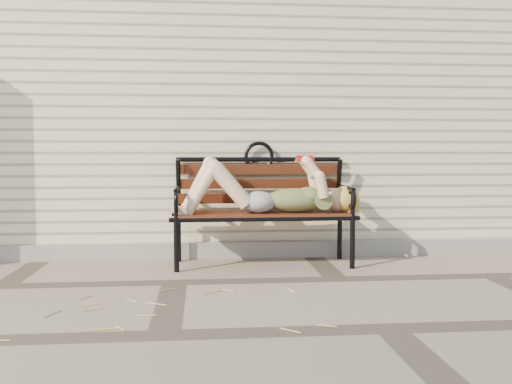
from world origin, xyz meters
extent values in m
plane|color=gray|center=(0.00, 0.00, 0.00)|extent=(80.00, 80.00, 0.00)
cube|color=#F2E7BD|center=(0.00, 3.00, 1.50)|extent=(8.00, 4.00, 3.00)
cube|color=#A5A195|center=(0.00, 0.97, 0.07)|extent=(8.00, 0.10, 0.15)
cylinder|color=black|center=(0.00, 0.39, 0.22)|extent=(0.04, 0.04, 0.45)
cylinder|color=black|center=(0.00, 0.84, 0.22)|extent=(0.04, 0.04, 0.45)
cylinder|color=black|center=(1.47, 0.39, 0.22)|extent=(0.04, 0.04, 0.45)
cylinder|color=black|center=(1.47, 0.84, 0.22)|extent=(0.04, 0.04, 0.45)
cube|color=#5B2317|center=(0.73, 0.61, 0.45)|extent=(1.52, 0.49, 0.03)
cylinder|color=black|center=(0.73, 0.39, 0.43)|extent=(1.60, 0.04, 0.04)
cylinder|color=black|center=(0.73, 0.84, 0.43)|extent=(1.60, 0.04, 0.04)
torus|color=black|center=(0.73, 0.94, 0.95)|extent=(0.28, 0.04, 0.28)
ellipsoid|color=#0A3447|center=(1.01, 0.58, 0.57)|extent=(0.54, 0.31, 0.21)
ellipsoid|color=#0A3447|center=(1.13, 0.58, 0.60)|extent=(0.26, 0.30, 0.16)
ellipsoid|color=#A7A6AB|center=(0.69, 0.58, 0.55)|extent=(0.30, 0.34, 0.19)
sphere|color=beige|center=(1.40, 0.58, 0.57)|extent=(0.22, 0.22, 0.22)
ellipsoid|color=#DEB253|center=(1.45, 0.58, 0.57)|extent=(0.25, 0.25, 0.23)
cube|color=#A51712|center=(1.09, 0.58, 0.95)|extent=(0.14, 0.02, 0.02)
cube|color=white|center=(1.09, 0.54, 0.92)|extent=(0.14, 0.09, 0.05)
cube|color=white|center=(1.09, 0.62, 0.92)|extent=(0.14, 0.09, 0.05)
cube|color=#A51712|center=(1.09, 0.54, 0.92)|extent=(0.15, 0.09, 0.05)
cube|color=#A51712|center=(1.09, 0.63, 0.92)|extent=(0.15, 0.09, 0.05)
cylinder|color=#E3C96E|center=(0.24, -0.40, 0.01)|extent=(0.15, 0.08, 0.01)
cylinder|color=#E3C96E|center=(0.88, -0.90, 0.01)|extent=(0.12, 0.04, 0.01)
cylinder|color=#E3C96E|center=(-1.16, -0.22, 0.01)|extent=(0.03, 0.14, 0.01)
cylinder|color=#E3C96E|center=(0.48, 0.13, 0.01)|extent=(0.15, 0.08, 0.01)
cylinder|color=#E3C96E|center=(0.13, -1.12, 0.01)|extent=(0.07, 0.08, 0.01)
cylinder|color=#E3C96E|center=(0.87, -0.97, 0.01)|extent=(0.09, 0.05, 0.01)
cylinder|color=#E3C96E|center=(-1.30, 0.09, 0.01)|extent=(0.04, 0.07, 0.01)
cylinder|color=#E3C96E|center=(-0.38, -0.98, 0.01)|extent=(0.07, 0.09, 0.01)
cylinder|color=#E3C96E|center=(0.51, -1.07, 0.01)|extent=(0.06, 0.15, 0.01)
cylinder|color=#E3C96E|center=(-1.02, -0.04, 0.01)|extent=(0.09, 0.03, 0.01)
cylinder|color=#E3C96E|center=(0.32, -0.24, 0.01)|extent=(0.13, 0.07, 0.01)
cylinder|color=#E3C96E|center=(0.35, -1.42, 0.01)|extent=(0.04, 0.07, 0.01)
camera|label=1|loc=(0.21, -4.29, 0.98)|focal=40.00mm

